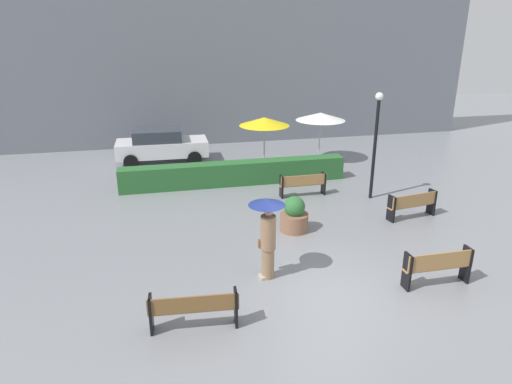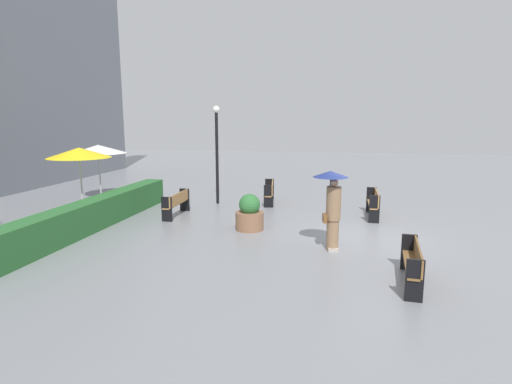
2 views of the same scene
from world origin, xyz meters
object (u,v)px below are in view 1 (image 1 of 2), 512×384
at_px(pedestrian_with_umbrella, 268,229).
at_px(lamp_post, 376,135).
at_px(bench_far_right, 413,204).
at_px(bench_back_row, 303,183).
at_px(parked_car, 161,145).
at_px(bench_near_right, 438,265).
at_px(patio_umbrella_yellow, 264,122).
at_px(patio_umbrella_white, 321,117).
at_px(planter_pot, 294,216).
at_px(bench_near_left, 194,308).

relative_size(pedestrian_with_umbrella, lamp_post, 0.54).
height_order(bench_far_right, lamp_post, lamp_post).
xyz_separation_m(bench_back_row, parked_car, (-5.04, 5.96, 0.32)).
xyz_separation_m(bench_near_right, bench_far_right, (1.68, 3.96, -0.04)).
bearing_deg(bench_back_row, patio_umbrella_yellow, 102.28).
bearing_deg(patio_umbrella_white, planter_pot, -115.60).
xyz_separation_m(pedestrian_with_umbrella, planter_pot, (1.51, 2.54, -0.84)).
bearing_deg(parked_car, patio_umbrella_white, -12.16).
relative_size(patio_umbrella_yellow, patio_umbrella_white, 1.05).
bearing_deg(bench_near_left, bench_near_right, 3.90).
distance_m(bench_near_left, parked_car, 13.17).
height_order(lamp_post, patio_umbrella_yellow, lamp_post).
distance_m(bench_near_left, pedestrian_with_umbrella, 2.79).
height_order(bench_near_left, bench_far_right, bench_far_right).
height_order(lamp_post, parked_car, lamp_post).
distance_m(bench_back_row, patio_umbrella_yellow, 3.76).
xyz_separation_m(planter_pot, patio_umbrella_yellow, (0.54, 6.16, 1.76)).
bearing_deg(planter_pot, patio_umbrella_white, 64.40).
height_order(bench_near_right, bench_far_right, bench_near_right).
relative_size(planter_pot, parked_car, 0.27).
bearing_deg(pedestrian_with_umbrella, bench_near_left, -139.01).
height_order(bench_back_row, pedestrian_with_umbrella, pedestrian_with_umbrella).
height_order(bench_near_right, parked_car, parked_car).
bearing_deg(patio_umbrella_white, patio_umbrella_yellow, -158.87).
relative_size(bench_near_left, bench_back_row, 1.06).
bearing_deg(bench_near_left, bench_back_row, 56.45).
xyz_separation_m(bench_far_right, planter_pot, (-4.12, -0.08, -0.03)).
xyz_separation_m(planter_pot, lamp_post, (3.66, 2.15, 1.90)).
bearing_deg(bench_far_right, pedestrian_with_umbrella, -155.08).
relative_size(lamp_post, patio_umbrella_yellow, 1.61).
xyz_separation_m(pedestrian_with_umbrella, patio_umbrella_yellow, (2.05, 8.70, 0.92)).
bearing_deg(bench_far_right, parked_car, 131.97).
distance_m(bench_near_left, planter_pot, 5.55).
bearing_deg(lamp_post, bench_near_left, -138.08).
bearing_deg(planter_pot, patio_umbrella_yellow, 84.95).
bearing_deg(bench_near_right, patio_umbrella_yellow, 100.73).
distance_m(patio_umbrella_yellow, parked_car, 5.31).
height_order(bench_near_right, patio_umbrella_white, patio_umbrella_white).
bearing_deg(bench_near_right, bench_near_left, -176.10).
xyz_separation_m(patio_umbrella_white, parked_car, (-7.29, 1.57, -1.32)).
bearing_deg(patio_umbrella_yellow, bench_far_right, -59.52).
height_order(patio_umbrella_yellow, patio_umbrella_white, patio_umbrella_yellow).
xyz_separation_m(bench_near_left, pedestrian_with_umbrella, (2.02, 1.75, 0.82)).
distance_m(bench_near_left, patio_umbrella_white, 13.65).
relative_size(bench_back_row, parked_car, 0.42).
bearing_deg(bench_near_left, lamp_post, 41.92).
bearing_deg(pedestrian_with_umbrella, bench_back_row, 63.15).
height_order(pedestrian_with_umbrella, patio_umbrella_yellow, patio_umbrella_yellow).
height_order(bench_far_right, planter_pot, planter_pot).
xyz_separation_m(lamp_post, patio_umbrella_white, (-0.16, 5.15, -0.26)).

